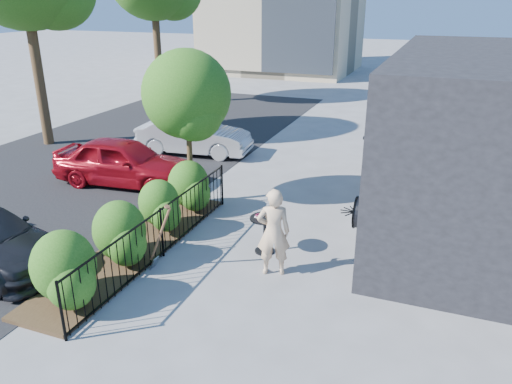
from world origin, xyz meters
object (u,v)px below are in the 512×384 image
at_px(patio_tree, 188,100).
at_px(cafe_table, 265,228).
at_px(shovel, 159,241).
at_px(car_silver, 194,136).
at_px(woman, 273,232).
at_px(car_red, 123,162).

distance_m(patio_tree, cafe_table, 3.91).
bearing_deg(patio_tree, shovel, -73.28).
relative_size(patio_tree, car_silver, 1.00).
bearing_deg(patio_tree, woman, -39.41).
distance_m(shovel, car_red, 5.29).
bearing_deg(car_silver, car_red, 165.21).
relative_size(cafe_table, car_red, 0.21).
height_order(car_red, car_silver, car_red).
bearing_deg(car_red, car_silver, -13.61).
bearing_deg(woman, shovel, -2.82).
bearing_deg(cafe_table, shovel, -139.47).
height_order(patio_tree, woman, patio_tree).
relative_size(patio_tree, cafe_table, 4.60).
bearing_deg(shovel, woman, 17.68).
bearing_deg(woman, cafe_table, -79.50).
distance_m(cafe_table, car_red, 5.81).
relative_size(cafe_table, shovel, 0.58).
bearing_deg(shovel, car_silver, 112.70).
height_order(patio_tree, car_red, patio_tree).
height_order(shovel, car_red, shovel).
bearing_deg(cafe_table, car_red, 154.93).
distance_m(cafe_table, woman, 0.95).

